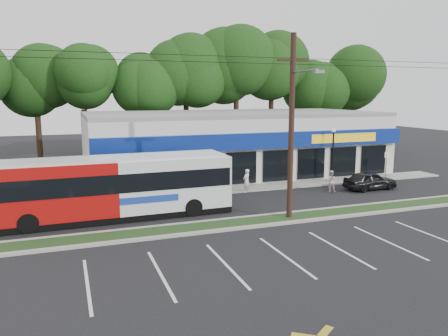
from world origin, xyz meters
TOP-DOWN VIEW (x-y plane):
  - ground at (0.00, 0.00)m, footprint 120.00×120.00m
  - grass_strip at (0.00, 1.00)m, footprint 40.00×1.60m
  - curb_south at (0.00, 0.15)m, footprint 40.00×0.25m
  - curb_north at (0.00, 1.85)m, footprint 40.00×0.25m
  - sidewalk at (5.00, 9.00)m, footprint 32.00×2.20m
  - strip_mall at (5.50, 15.91)m, footprint 25.00×12.55m
  - utility_pole at (2.83, 0.93)m, footprint 50.00×2.77m
  - lamp_post at (11.00, 8.80)m, footprint 0.30×0.30m
  - sign_post at (16.00, 8.57)m, footprint 0.45×0.10m
  - tree_line at (4.00, 26.00)m, footprint 46.76×6.76m
  - metrobus at (-5.95, 4.50)m, footprint 12.91×2.96m
  - car_dark at (12.16, 5.69)m, footprint 3.97×1.63m
  - car_silver at (-9.00, 7.00)m, footprint 5.06×2.24m
  - pedestrian_a at (3.35, 7.88)m, footprint 0.73×0.66m
  - pedestrian_b at (9.00, 6.00)m, footprint 0.93×0.84m

SIDE VIEW (x-z plane):
  - ground at x=0.00m, z-range 0.00..0.00m
  - sidewalk at x=5.00m, z-range 0.00..0.10m
  - grass_strip at x=0.00m, z-range 0.00..0.12m
  - curb_south at x=0.00m, z-range 0.00..0.14m
  - curb_north at x=0.00m, z-range 0.00..0.14m
  - car_dark at x=12.16m, z-range 0.00..1.35m
  - pedestrian_b at x=9.00m, z-range 0.00..1.56m
  - car_silver at x=-9.00m, z-range 0.00..1.62m
  - pedestrian_a at x=3.35m, z-range 0.00..1.67m
  - sign_post at x=16.00m, z-range 0.44..2.67m
  - metrobus at x=-5.95m, z-range 0.10..3.56m
  - strip_mall at x=5.50m, z-range 0.00..5.30m
  - lamp_post at x=11.00m, z-range 0.55..4.80m
  - utility_pole at x=2.83m, z-range 0.41..10.41m
  - tree_line at x=4.00m, z-range 2.50..14.33m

